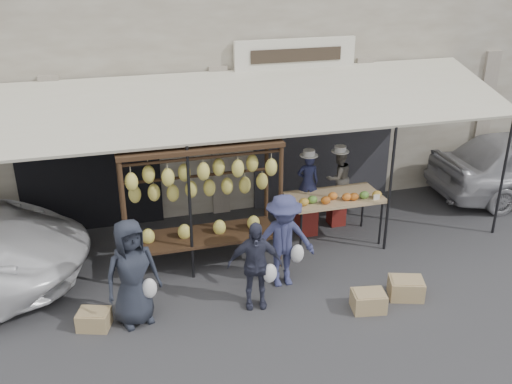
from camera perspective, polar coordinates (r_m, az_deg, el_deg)
ground_plane at (r=8.89m, az=1.54°, el=-11.34°), size 90.00×90.00×0.00m
shophouse at (r=13.69m, az=-6.76°, el=17.42°), size 24.00×6.15×7.30m
awning at (r=9.81m, az=-2.24°, el=8.73°), size 10.00×2.35×2.92m
banana_rack at (r=9.22m, az=-5.57°, el=1.06°), size 2.60×0.90×2.24m
produce_table at (r=10.35m, az=8.00°, el=-0.65°), size 1.70×0.90×1.04m
vendor_left at (r=10.54m, az=5.20°, el=0.98°), size 0.45×0.35×1.11m
vendor_right at (r=11.00m, az=8.25°, el=1.42°), size 0.63×0.54×1.13m
customer_left at (r=8.33m, az=-12.30°, el=-7.90°), size 0.92×0.73×1.63m
customer_mid at (r=8.54m, az=-0.12°, el=-7.30°), size 0.87×0.48×1.40m
customer_right at (r=9.03m, az=2.77°, el=-4.91°), size 1.02×0.59×1.57m
stool_left at (r=10.88m, az=5.05°, el=-2.93°), size 0.36×0.36×0.50m
stool_right at (r=11.31m, az=8.03°, el=-2.21°), size 0.35×0.35×0.42m
crate_near_a at (r=8.90m, az=11.18°, el=-10.66°), size 0.55×0.45×0.29m
crate_near_b at (r=9.31m, az=14.76°, el=-9.29°), size 0.61×0.54×0.31m
crate_far at (r=8.70m, az=-15.89°, el=-12.16°), size 0.53×0.47×0.27m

